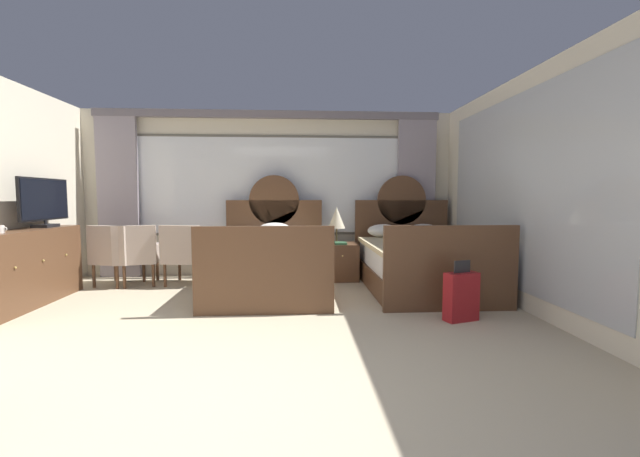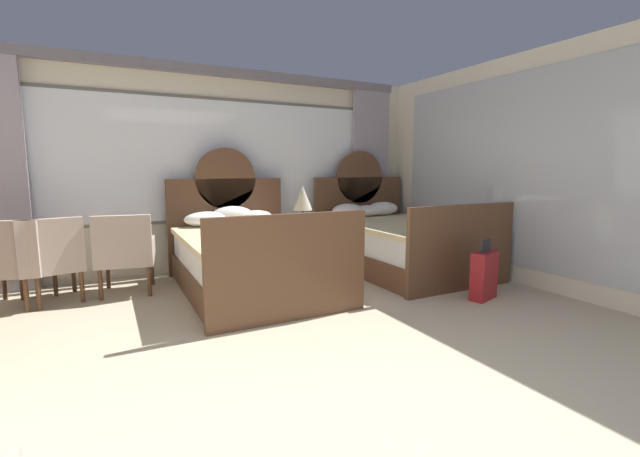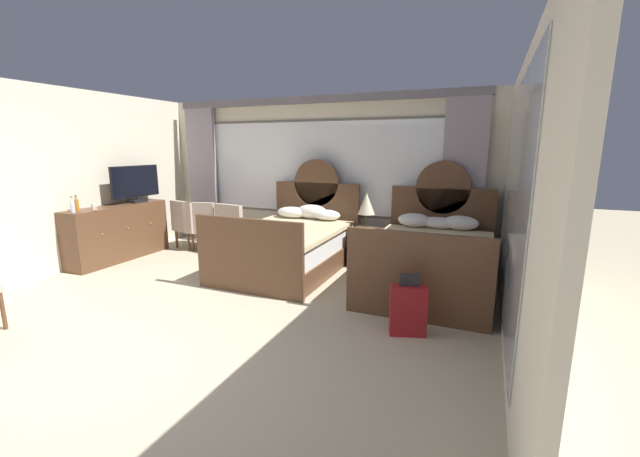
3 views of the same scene
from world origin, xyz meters
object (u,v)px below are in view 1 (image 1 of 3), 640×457
Objects in this scene: armchair_by_window_centre at (137,253)px; book_on_nightstand at (340,243)px; armchair_by_window_right at (115,253)px; tv_flatscreen at (45,202)px; bed_near_mirror at (419,262)px; dresser_minibar at (24,268)px; armchair_by_window_left at (185,252)px; suitcase_on_floor at (461,296)px; nightstand_between_beds at (341,261)px; bed_near_window at (271,264)px; cup_on_dresser at (1,229)px; table_lamp_on_nightstand at (337,218)px.

book_on_nightstand is at bearing 2.77° from armchair_by_window_centre.
tv_flatscreen is at bearing -131.21° from armchair_by_window_right.
bed_near_mirror reaches higher than dresser_minibar.
suitcase_on_floor is (3.35, -1.91, -0.22)m from armchair_by_window_left.
armchair_by_window_centre is at bearing -177.23° from book_on_nightstand.
bed_near_window is at bearing -146.59° from nightstand_between_beds.
bed_near_window is 2.28× the size of tv_flatscreen.
dresser_minibar is (-2.86, -0.62, 0.08)m from bed_near_window.
bed_near_mirror reaches higher than cup_on_dresser.
book_on_nightstand is (1.03, 0.59, 0.21)m from bed_near_window.
dresser_minibar is at bearing -93.28° from tv_flatscreen.
table_lamp_on_nightstand is 4.10m from dresser_minibar.
book_on_nightstand is (-0.01, -0.10, 0.30)m from nightstand_between_beds.
nightstand_between_beds is 3.03m from armchair_by_window_centre.
cup_on_dresser reaches higher than nightstand_between_beds.
suitcase_on_floor reaches higher than nightstand_between_beds.
armchair_by_window_centre reaches higher than suitcase_on_floor.
table_lamp_on_nightstand is 2.55m from suitcase_on_floor.
armchair_by_window_right is at bearing 169.02° from bed_near_window.
bed_near_window is 2.97m from tv_flatscreen.
armchair_by_window_centre is (-1.97, 0.44, 0.10)m from bed_near_window.
bed_near_mirror reaches higher than suitcase_on_floor.
table_lamp_on_nightstand is 0.90× the size of suitcase_on_floor.
table_lamp_on_nightstand reaches higher than book_on_nightstand.
armchair_by_window_left is at bearing 172.57° from bed_near_mirror.
tv_flatscreen reaches higher than cup_on_dresser.
armchair_by_window_left is 3.86m from suitcase_on_floor.
nightstand_between_beds is 3.33m from armchair_by_window_right.
suitcase_on_floor is at bearing -23.80° from armchair_by_window_right.
nightstand_between_beds is at bearing 115.41° from suitcase_on_floor.
armchair_by_window_centre is 4.48m from suitcase_on_floor.
bed_near_mirror is 3.49× the size of suitcase_on_floor.
nightstand_between_beds is 0.68m from table_lamp_on_nightstand.
table_lamp_on_nightstand is at bearing 25.28° from cup_on_dresser.
cup_on_dresser is (0.05, -0.86, -0.28)m from tv_flatscreen.
book_on_nightstand is at bearing 151.03° from bed_near_mirror.
cup_on_dresser is at bearing -135.13° from armchair_by_window_left.
suitcase_on_floor is at bearing -9.78° from dresser_minibar.
armchair_by_window_left is at bearing 44.87° from cup_on_dresser.
dresser_minibar reaches higher than armchair_by_window_centre.
bed_near_window is 2.93m from dresser_minibar.
table_lamp_on_nightstand is 5.23× the size of cup_on_dresser.
cup_on_dresser reaches higher than armchair_by_window_left.
suitcase_on_floor is at bearing -29.75° from armchair_by_window_left.
armchair_by_window_left and armchair_by_window_centre have the same top height.
armchair_by_window_right is (-2.27, 0.44, 0.10)m from bed_near_window.
bed_near_mirror is 1.25m from nightstand_between_beds.
dresser_minibar is at bearing -167.67° from bed_near_window.
armchair_by_window_centre is 0.30m from armchair_by_window_right.
armchair_by_window_centre is at bearing 167.40° from bed_near_window.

